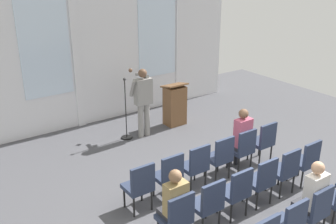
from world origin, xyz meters
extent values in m
plane|color=#4C4C51|center=(0.00, 0.00, 0.00)|extent=(13.55, 13.55, 0.00)
cube|color=silver|center=(0.00, 5.21, 2.18)|extent=(8.01, 0.10, 4.36)
cube|color=silver|center=(-1.60, 5.15, 2.37)|extent=(1.22, 0.04, 2.77)
cube|color=silver|center=(-0.84, 5.16, 2.18)|extent=(0.20, 0.08, 4.36)
cube|color=silver|center=(1.60, 5.15, 2.37)|extent=(1.22, 0.04, 2.77)
cube|color=silver|center=(2.36, 5.16, 2.18)|extent=(0.20, 0.08, 4.36)
cylinder|color=gray|center=(0.07, 3.61, 0.43)|extent=(0.14, 0.14, 0.86)
cylinder|color=gray|center=(0.25, 3.61, 0.43)|extent=(0.14, 0.14, 0.86)
cube|color=gray|center=(0.16, 3.61, 1.18)|extent=(0.42, 0.22, 0.64)
cube|color=navy|center=(0.16, 3.72, 1.25)|extent=(0.06, 0.01, 0.39)
sphere|color=brown|center=(0.16, 3.62, 1.63)|extent=(0.21, 0.21, 0.21)
cylinder|color=gray|center=(-0.08, 3.69, 1.28)|extent=(0.09, 0.28, 0.45)
cylinder|color=gray|center=(0.30, 3.74, 1.51)|extent=(0.15, 0.36, 0.15)
cylinder|color=gray|center=(0.24, 3.87, 1.53)|extent=(0.11, 0.34, 0.15)
sphere|color=brown|center=(0.13, 4.13, 1.59)|extent=(0.10, 0.10, 0.10)
cylinder|color=black|center=(-0.26, 3.75, 0.01)|extent=(0.28, 0.28, 0.03)
cylinder|color=black|center=(-0.26, 3.75, 0.76)|extent=(0.02, 0.02, 1.45)
sphere|color=#262626|center=(-0.26, 3.75, 1.52)|extent=(0.07, 0.07, 0.07)
cube|color=brown|center=(1.24, 3.79, 0.53)|extent=(0.52, 0.40, 1.05)
cube|color=brown|center=(1.24, 3.81, 1.09)|extent=(0.60, 0.48, 0.14)
cylinder|color=black|center=(-1.37, 1.22, 0.20)|extent=(0.04, 0.04, 0.40)
cylinder|color=black|center=(-1.73, 1.22, 0.20)|extent=(0.04, 0.04, 0.40)
cylinder|color=black|center=(-1.37, 0.88, 0.20)|extent=(0.04, 0.04, 0.40)
cylinder|color=black|center=(-1.73, 0.88, 0.20)|extent=(0.04, 0.04, 0.40)
cube|color=#2D3851|center=(-1.55, 1.05, 0.44)|extent=(0.46, 0.44, 0.08)
cube|color=#2D3851|center=(-1.55, 0.86, 0.71)|extent=(0.46, 0.06, 0.46)
cylinder|color=black|center=(-0.75, 1.22, 0.20)|extent=(0.04, 0.04, 0.40)
cylinder|color=black|center=(-1.11, 1.22, 0.20)|extent=(0.04, 0.04, 0.40)
cylinder|color=black|center=(-0.75, 0.88, 0.20)|extent=(0.04, 0.04, 0.40)
cylinder|color=black|center=(-1.11, 0.88, 0.20)|extent=(0.04, 0.04, 0.40)
cube|color=#2D3851|center=(-0.93, 1.05, 0.44)|extent=(0.46, 0.44, 0.08)
cube|color=#2D3851|center=(-0.93, 0.86, 0.71)|extent=(0.46, 0.06, 0.46)
cylinder|color=black|center=(-0.13, 1.22, 0.20)|extent=(0.04, 0.04, 0.40)
cylinder|color=black|center=(-0.49, 1.22, 0.20)|extent=(0.04, 0.04, 0.40)
cylinder|color=black|center=(-0.13, 0.88, 0.20)|extent=(0.04, 0.04, 0.40)
cylinder|color=black|center=(-0.49, 0.88, 0.20)|extent=(0.04, 0.04, 0.40)
cube|color=#2D3851|center=(-0.31, 1.05, 0.44)|extent=(0.46, 0.44, 0.08)
cube|color=#2D3851|center=(-0.31, 0.86, 0.71)|extent=(0.46, 0.06, 0.46)
cylinder|color=black|center=(0.49, 1.22, 0.20)|extent=(0.04, 0.04, 0.40)
cylinder|color=black|center=(0.13, 1.22, 0.20)|extent=(0.04, 0.04, 0.40)
cylinder|color=black|center=(0.49, 0.88, 0.20)|extent=(0.04, 0.04, 0.40)
cylinder|color=black|center=(0.13, 0.88, 0.20)|extent=(0.04, 0.04, 0.40)
cube|color=#2D3851|center=(0.31, 1.05, 0.44)|extent=(0.46, 0.44, 0.08)
cube|color=#2D3851|center=(0.31, 0.86, 0.71)|extent=(0.46, 0.06, 0.46)
cylinder|color=black|center=(1.11, 1.22, 0.20)|extent=(0.04, 0.04, 0.40)
cylinder|color=black|center=(0.75, 1.22, 0.20)|extent=(0.04, 0.04, 0.40)
cylinder|color=black|center=(1.11, 0.88, 0.20)|extent=(0.04, 0.04, 0.40)
cylinder|color=black|center=(0.75, 0.88, 0.20)|extent=(0.04, 0.04, 0.40)
cube|color=#2D3851|center=(0.93, 1.05, 0.44)|extent=(0.46, 0.44, 0.08)
cube|color=#2D3851|center=(0.93, 0.86, 0.71)|extent=(0.46, 0.06, 0.46)
cylinder|color=#2D2D33|center=(0.84, 1.23, 0.22)|extent=(0.10, 0.10, 0.44)
cylinder|color=#2D2D33|center=(1.02, 1.23, 0.22)|extent=(0.10, 0.10, 0.44)
cube|color=#2D2D33|center=(0.93, 1.11, 0.50)|extent=(0.34, 0.36, 0.12)
cube|color=#B24C66|center=(0.93, 1.00, 0.86)|extent=(0.36, 0.20, 0.60)
sphere|color=brown|center=(0.93, 1.02, 1.27)|extent=(0.20, 0.20, 0.20)
cylinder|color=black|center=(1.73, 1.22, 0.20)|extent=(0.04, 0.04, 0.40)
cylinder|color=black|center=(1.37, 1.22, 0.20)|extent=(0.04, 0.04, 0.40)
cylinder|color=black|center=(1.73, 0.88, 0.20)|extent=(0.04, 0.04, 0.40)
cylinder|color=black|center=(1.37, 0.88, 0.20)|extent=(0.04, 0.04, 0.40)
cube|color=#2D3851|center=(1.55, 1.05, 0.44)|extent=(0.46, 0.44, 0.08)
cube|color=#2D3851|center=(1.55, 0.86, 0.71)|extent=(0.46, 0.06, 0.46)
cylinder|color=black|center=(-1.37, 0.13, 0.20)|extent=(0.04, 0.04, 0.40)
cube|color=#2D3851|center=(-1.55, -0.04, 0.44)|extent=(0.46, 0.44, 0.08)
cube|color=#2D3851|center=(-1.55, -0.23, 0.71)|extent=(0.46, 0.06, 0.46)
cylinder|color=#2D2D33|center=(-1.46, 0.14, 0.22)|extent=(0.10, 0.10, 0.44)
cube|color=#2D2D33|center=(-1.55, 0.02, 0.50)|extent=(0.34, 0.36, 0.12)
cube|color=#997F4C|center=(-1.55, -0.09, 0.83)|extent=(0.36, 0.20, 0.53)
sphere|color=#8C6647|center=(-1.55, -0.07, 1.20)|extent=(0.20, 0.20, 0.20)
cylinder|color=black|center=(-0.75, 0.13, 0.20)|extent=(0.04, 0.04, 0.40)
cylinder|color=black|center=(-1.11, 0.13, 0.20)|extent=(0.04, 0.04, 0.40)
cylinder|color=black|center=(-0.75, -0.21, 0.20)|extent=(0.04, 0.04, 0.40)
cube|color=#2D3851|center=(-0.93, -0.04, 0.44)|extent=(0.46, 0.44, 0.08)
cube|color=#2D3851|center=(-0.93, -0.23, 0.71)|extent=(0.46, 0.06, 0.46)
cylinder|color=black|center=(-0.13, 0.13, 0.20)|extent=(0.04, 0.04, 0.40)
cylinder|color=black|center=(-0.49, 0.13, 0.20)|extent=(0.04, 0.04, 0.40)
cylinder|color=black|center=(-0.13, -0.21, 0.20)|extent=(0.04, 0.04, 0.40)
cylinder|color=black|center=(-0.49, -0.21, 0.20)|extent=(0.04, 0.04, 0.40)
cube|color=#2D3851|center=(-0.31, -0.04, 0.44)|extent=(0.46, 0.44, 0.08)
cube|color=#2D3851|center=(-0.31, -0.23, 0.71)|extent=(0.46, 0.06, 0.46)
cylinder|color=black|center=(0.49, 0.13, 0.20)|extent=(0.04, 0.04, 0.40)
cylinder|color=black|center=(0.13, 0.13, 0.20)|extent=(0.04, 0.04, 0.40)
cylinder|color=black|center=(0.49, -0.21, 0.20)|extent=(0.04, 0.04, 0.40)
cylinder|color=black|center=(0.13, -0.21, 0.20)|extent=(0.04, 0.04, 0.40)
cube|color=#2D3851|center=(0.31, -0.04, 0.44)|extent=(0.46, 0.44, 0.08)
cube|color=#2D3851|center=(0.31, -0.23, 0.71)|extent=(0.46, 0.06, 0.46)
cylinder|color=black|center=(1.11, 0.13, 0.20)|extent=(0.04, 0.04, 0.40)
cylinder|color=black|center=(0.75, 0.13, 0.20)|extent=(0.04, 0.04, 0.40)
cylinder|color=black|center=(1.11, -0.21, 0.20)|extent=(0.04, 0.04, 0.40)
cylinder|color=black|center=(0.75, -0.21, 0.20)|extent=(0.04, 0.04, 0.40)
cube|color=#2D3851|center=(0.93, -0.04, 0.44)|extent=(0.46, 0.44, 0.08)
cube|color=#2D3851|center=(0.93, -0.23, 0.71)|extent=(0.46, 0.06, 0.46)
cylinder|color=black|center=(1.73, 0.13, 0.20)|extent=(0.04, 0.04, 0.40)
cylinder|color=black|center=(1.37, 0.13, 0.20)|extent=(0.04, 0.04, 0.40)
cylinder|color=black|center=(1.73, -0.21, 0.20)|extent=(0.04, 0.04, 0.40)
cylinder|color=black|center=(1.37, -0.21, 0.20)|extent=(0.04, 0.04, 0.40)
cube|color=#2D3851|center=(1.55, -0.04, 0.44)|extent=(0.46, 0.44, 0.08)
cube|color=#2D3851|center=(1.55, -0.23, 0.71)|extent=(0.46, 0.06, 0.46)
cube|color=#2D3851|center=(-0.31, -1.32, 0.71)|extent=(0.46, 0.06, 0.46)
cylinder|color=black|center=(0.49, -0.96, 0.20)|extent=(0.04, 0.04, 0.40)
cylinder|color=black|center=(0.13, -0.96, 0.20)|extent=(0.04, 0.04, 0.40)
cube|color=#2D3851|center=(0.31, -1.13, 0.44)|extent=(0.46, 0.44, 0.08)
cube|color=#2D3851|center=(0.31, -1.32, 0.71)|extent=(0.46, 0.06, 0.46)
cylinder|color=#2D2D33|center=(0.22, -0.95, 0.22)|extent=(0.10, 0.10, 0.44)
cylinder|color=#2D2D33|center=(0.40, -0.95, 0.22)|extent=(0.10, 0.10, 0.44)
cube|color=#2D2D33|center=(0.31, -1.07, 0.50)|extent=(0.34, 0.36, 0.12)
cube|color=silver|center=(0.31, -1.18, 0.84)|extent=(0.36, 0.20, 0.57)
sphere|color=tan|center=(0.31, -1.16, 1.24)|extent=(0.20, 0.20, 0.20)
cylinder|color=black|center=(1.11, -0.96, 0.20)|extent=(0.04, 0.04, 0.40)
cylinder|color=black|center=(0.75, -0.96, 0.20)|extent=(0.04, 0.04, 0.40)
cylinder|color=black|center=(0.75, -1.30, 0.20)|extent=(0.04, 0.04, 0.40)
cube|color=#2D3851|center=(0.93, -1.13, 0.44)|extent=(0.46, 0.44, 0.08)
camera|label=1|loc=(-4.51, -4.10, 4.17)|focal=41.95mm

